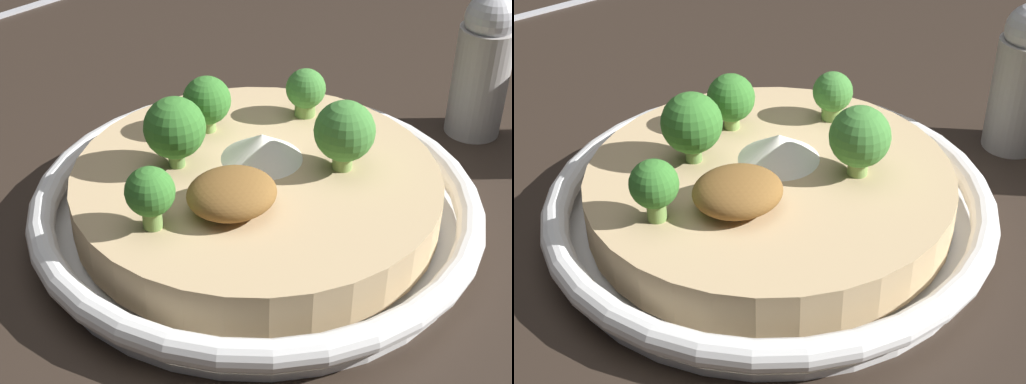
% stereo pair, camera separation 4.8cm
% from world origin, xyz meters
% --- Properties ---
extents(ground_plane, '(6.00, 6.00, 0.00)m').
position_xyz_m(ground_plane, '(0.00, 0.00, 0.00)').
color(ground_plane, '#2D231C').
extents(risotto_bowl, '(0.28, 0.28, 0.04)m').
position_xyz_m(risotto_bowl, '(0.00, 0.00, 0.02)').
color(risotto_bowl, white).
rests_on(risotto_bowl, ground_plane).
extents(cheese_sprinkle, '(0.05, 0.05, 0.02)m').
position_xyz_m(cheese_sprinkle, '(0.01, 0.01, 0.05)').
color(cheese_sprinkle, white).
rests_on(cheese_sprinkle, risotto_bowl).
extents(crispy_onion_garnish, '(0.05, 0.05, 0.02)m').
position_xyz_m(crispy_onion_garnish, '(-0.03, -0.03, 0.05)').
color(crispy_onion_garnish, brown).
rests_on(crispy_onion_garnish, risotto_bowl).
extents(broccoli_right, '(0.04, 0.04, 0.04)m').
position_xyz_m(broccoli_right, '(0.05, -0.02, 0.06)').
color(broccoli_right, '#84A856').
rests_on(broccoli_right, risotto_bowl).
extents(broccoli_front_left, '(0.03, 0.03, 0.04)m').
position_xyz_m(broccoli_front_left, '(-0.07, -0.02, 0.06)').
color(broccoli_front_left, '#759E4C').
rests_on(broccoli_front_left, risotto_bowl).
extents(broccoli_back_right, '(0.03, 0.03, 0.03)m').
position_xyz_m(broccoli_back_right, '(0.06, 0.05, 0.06)').
color(broccoli_back_right, '#759E4C').
rests_on(broccoli_back_right, risotto_bowl).
extents(broccoli_left, '(0.04, 0.04, 0.04)m').
position_xyz_m(broccoli_left, '(-0.04, 0.03, 0.06)').
color(broccoli_left, '#668E47').
rests_on(broccoli_left, risotto_bowl).
extents(broccoli_back_left, '(0.03, 0.03, 0.04)m').
position_xyz_m(broccoli_back_left, '(-0.01, 0.06, 0.06)').
color(broccoli_back_left, '#84A856').
rests_on(broccoli_back_left, risotto_bowl).
extents(pepper_shaker, '(0.04, 0.04, 0.11)m').
position_xyz_m(pepper_shaker, '(0.20, 0.03, 0.05)').
color(pepper_shaker, '#9E9993').
rests_on(pepper_shaker, ground_plane).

